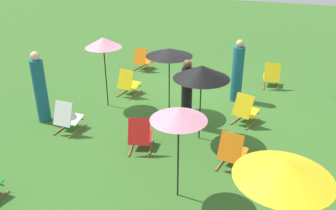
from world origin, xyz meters
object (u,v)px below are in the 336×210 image
(person_2, at_px, (187,95))
(deckchair_2, at_px, (128,84))
(deckchair_0, at_px, (232,152))
(umbrella_0, at_px, (284,169))
(deckchair_5, at_px, (67,118))
(deckchair_1, at_px, (245,110))
(umbrella_1, at_px, (169,52))
(person_0, at_px, (237,73))
(deckchair_7, at_px, (140,136))
(umbrella_2, at_px, (103,43))
(umbrella_4, at_px, (202,72))
(umbrella_3, at_px, (179,115))
(deckchair_4, at_px, (143,60))
(person_1, at_px, (40,89))
(deckchair_3, at_px, (272,76))

(person_2, bearing_deg, deckchair_2, -24.39)
(deckchair_0, relative_size, umbrella_0, 0.43)
(deckchair_5, bearing_deg, deckchair_1, -153.14)
(deckchair_2, relative_size, umbrella_1, 0.46)
(deckchair_1, xyz_separation_m, person_0, (0.54, -1.37, 0.50))
(deckchair_7, distance_m, umbrella_2, 3.02)
(umbrella_4, bearing_deg, deckchair_5, 16.20)
(deckchair_5, bearing_deg, umbrella_1, -134.90)
(deckchair_2, distance_m, umbrella_2, 1.76)
(umbrella_2, bearing_deg, umbrella_0, 141.44)
(umbrella_0, height_order, umbrella_4, umbrella_0)
(umbrella_3, relative_size, person_0, 0.98)
(deckchair_5, height_order, umbrella_0, umbrella_0)
(umbrella_0, relative_size, umbrella_1, 1.06)
(deckchair_4, relative_size, deckchair_7, 0.96)
(person_0, bearing_deg, person_2, 43.53)
(deckchair_2, relative_size, deckchair_7, 0.96)
(deckchair_7, distance_m, person_1, 3.05)
(deckchair_7, relative_size, person_0, 0.47)
(deckchair_1, relative_size, person_0, 0.47)
(umbrella_0, bearing_deg, umbrella_2, -38.56)
(deckchair_4, distance_m, person_2, 4.54)
(deckchair_4, height_order, umbrella_0, umbrella_0)
(deckchair_2, bearing_deg, umbrella_0, 139.91)
(umbrella_4, height_order, person_2, umbrella_4)
(umbrella_0, distance_m, umbrella_1, 5.44)
(umbrella_0, distance_m, person_0, 6.15)
(deckchair_3, relative_size, deckchair_7, 0.96)
(deckchair_3, bearing_deg, deckchair_4, -8.45)
(deckchair_3, xyz_separation_m, deckchair_5, (4.28, 4.92, 0.00))
(umbrella_0, bearing_deg, umbrella_4, -57.52)
(umbrella_1, distance_m, umbrella_4, 1.62)
(deckchair_3, bearing_deg, deckchair_1, 75.07)
(deckchair_7, bearing_deg, deckchair_0, 166.06)
(deckchair_4, relative_size, umbrella_1, 0.46)
(deckchair_7, relative_size, person_1, 0.46)
(deckchair_5, relative_size, umbrella_2, 0.42)
(umbrella_1, height_order, umbrella_2, umbrella_2)
(deckchair_5, relative_size, umbrella_3, 0.46)
(deckchair_4, xyz_separation_m, deckchair_7, (-2.36, 4.98, 0.00))
(deckchair_7, distance_m, person_0, 3.86)
(umbrella_2, distance_m, person_1, 2.03)
(deckchair_7, height_order, umbrella_3, umbrella_3)
(deckchair_2, xyz_separation_m, person_0, (-3.13, -0.86, 0.50))
(umbrella_4, bearing_deg, umbrella_1, -41.55)
(deckchair_0, xyz_separation_m, deckchair_2, (3.80, -2.59, 0.00))
(deckchair_4, bearing_deg, person_1, 90.23)
(deckchair_0, bearing_deg, umbrella_1, -33.92)
(deckchair_3, xyz_separation_m, person_0, (0.84, 1.45, 0.50))
(deckchair_0, xyz_separation_m, person_2, (1.51, -1.41, 0.48))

